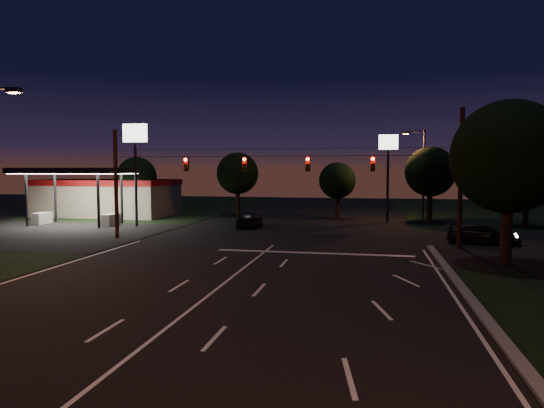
% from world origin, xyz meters
% --- Properties ---
extents(ground, '(140.00, 140.00, 0.00)m').
position_xyz_m(ground, '(0.00, 0.00, 0.00)').
color(ground, black).
rests_on(ground, ground).
extents(cross_street_left, '(20.00, 16.00, 0.02)m').
position_xyz_m(cross_street_left, '(-20.00, 16.00, 0.00)').
color(cross_street_left, black).
rests_on(cross_street_left, ground).
extents(edge_line_right, '(0.14, 40.00, 0.01)m').
position_xyz_m(edge_line_right, '(9.70, -6.00, 0.01)').
color(edge_line_right, silver).
rests_on(edge_line_right, ground).
extents(center_line, '(0.14, 40.00, 0.01)m').
position_xyz_m(center_line, '(0.00, -6.00, 0.01)').
color(center_line, silver).
rests_on(center_line, ground).
extents(stop_bar, '(12.00, 0.50, 0.01)m').
position_xyz_m(stop_bar, '(3.00, 11.50, 0.01)').
color(stop_bar, silver).
rests_on(stop_bar, ground).
extents(utility_pole_right, '(0.30, 0.30, 9.00)m').
position_xyz_m(utility_pole_right, '(12.00, 15.00, 0.00)').
color(utility_pole_right, black).
rests_on(utility_pole_right, ground).
extents(utility_pole_left, '(0.28, 0.28, 8.00)m').
position_xyz_m(utility_pole_left, '(-12.00, 15.00, 0.00)').
color(utility_pole_left, black).
rests_on(utility_pole_left, ground).
extents(signal_span, '(24.00, 0.40, 1.56)m').
position_xyz_m(signal_span, '(-0.00, 14.96, 5.50)').
color(signal_span, black).
rests_on(signal_span, ground).
extents(gas_station, '(14.20, 16.10, 5.25)m').
position_xyz_m(gas_station, '(-21.86, 30.39, 2.38)').
color(gas_station, gray).
rests_on(gas_station, ground).
extents(pole_sign_left_near, '(2.20, 0.30, 9.10)m').
position_xyz_m(pole_sign_left_near, '(-14.00, 22.00, 6.98)').
color(pole_sign_left_near, black).
rests_on(pole_sign_left_near, ground).
extents(pole_sign_right, '(1.80, 0.30, 8.40)m').
position_xyz_m(pole_sign_right, '(8.00, 30.00, 6.24)').
color(pole_sign_right, black).
rests_on(pole_sign_right, ground).
extents(street_light_right_far, '(2.20, 0.35, 9.00)m').
position_xyz_m(street_light_right_far, '(11.24, 32.00, 5.24)').
color(street_light_right_far, black).
rests_on(street_light_right_far, ground).
extents(tree_right_near, '(6.00, 6.00, 8.76)m').
position_xyz_m(tree_right_near, '(13.53, 10.17, 5.68)').
color(tree_right_near, black).
rests_on(tree_right_near, ground).
extents(tree_far_a, '(4.20, 4.20, 6.42)m').
position_xyz_m(tree_far_a, '(-17.98, 30.12, 4.26)').
color(tree_far_a, black).
rests_on(tree_far_a, ground).
extents(tree_far_b, '(4.60, 4.60, 6.98)m').
position_xyz_m(tree_far_b, '(-7.98, 34.13, 4.61)').
color(tree_far_b, black).
rests_on(tree_far_b, ground).
extents(tree_far_c, '(3.80, 3.80, 5.86)m').
position_xyz_m(tree_far_c, '(3.02, 33.10, 3.90)').
color(tree_far_c, black).
rests_on(tree_far_c, ground).
extents(tree_far_d, '(4.80, 4.80, 7.30)m').
position_xyz_m(tree_far_d, '(12.02, 31.13, 4.83)').
color(tree_far_d, black).
rests_on(tree_far_d, ground).
extents(tree_far_e, '(4.00, 4.00, 6.18)m').
position_xyz_m(tree_far_e, '(20.02, 29.11, 4.11)').
color(tree_far_e, black).
rests_on(tree_far_e, ground).
extents(car_oncoming_a, '(2.50, 4.71, 1.53)m').
position_xyz_m(car_oncoming_a, '(-4.21, 23.56, 0.76)').
color(car_oncoming_a, black).
rests_on(car_oncoming_a, ground).
extents(car_oncoming_b, '(2.31, 4.20, 1.31)m').
position_xyz_m(car_oncoming_b, '(-3.88, 24.82, 0.66)').
color(car_oncoming_b, black).
rests_on(car_oncoming_b, ground).
extents(car_cross, '(5.01, 2.83, 1.37)m').
position_xyz_m(car_cross, '(13.93, 17.23, 0.68)').
color(car_cross, black).
rests_on(car_cross, ground).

